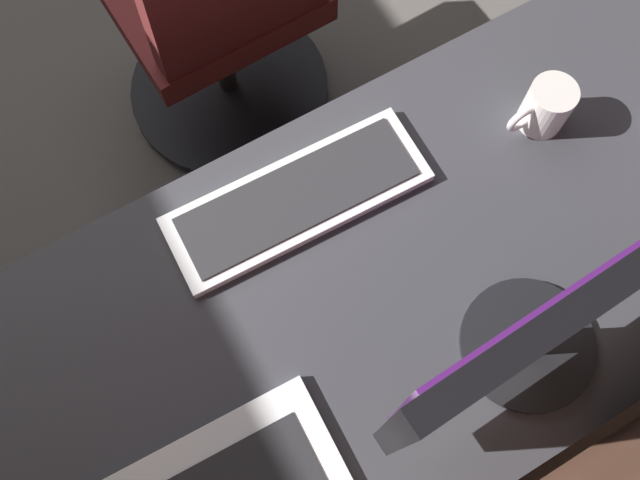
% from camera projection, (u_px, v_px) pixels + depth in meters
% --- Properties ---
extents(desk, '(2.22, 0.65, 0.73)m').
position_uv_depth(desk, '(336.00, 327.00, 1.09)').
color(desk, '#38383D').
rests_on(desk, ground).
extents(monitor_primary, '(0.55, 0.20, 0.42)m').
position_uv_depth(monitor_primary, '(586.00, 301.00, 0.78)').
color(monitor_primary, black).
rests_on(monitor_primary, desk).
extents(keyboard_main, '(0.42, 0.15, 0.02)m').
position_uv_depth(keyboard_main, '(297.00, 199.00, 1.08)').
color(keyboard_main, silver).
rests_on(keyboard_main, desk).
extents(coffee_mug, '(0.12, 0.08, 0.09)m').
position_uv_depth(coffee_mug, '(545.00, 107.00, 1.10)').
color(coffee_mug, silver).
rests_on(coffee_mug, desk).
extents(office_chair, '(0.56, 0.56, 0.97)m').
position_uv_depth(office_chair, '(223.00, 10.00, 1.54)').
color(office_chair, maroon).
rests_on(office_chair, ground).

